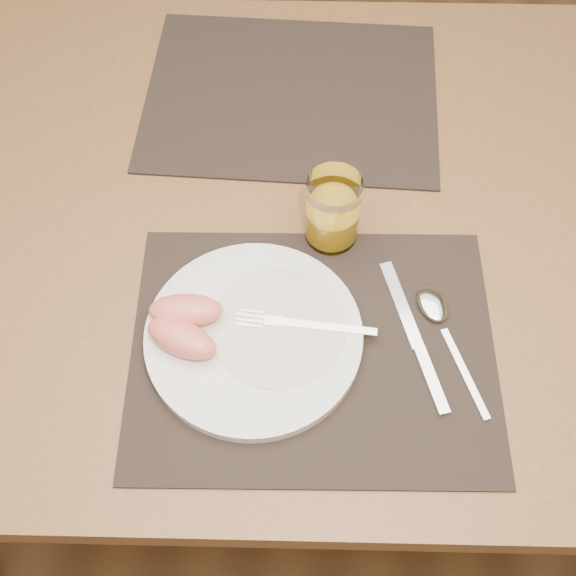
{
  "coord_description": "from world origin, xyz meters",
  "views": [
    {
      "loc": [
        0.0,
        -0.62,
        1.56
      ],
      "look_at": [
        -0.01,
        -0.14,
        0.77
      ],
      "focal_mm": 45.0,
      "sensor_mm": 36.0,
      "label": 1
    }
  ],
  "objects_px": {
    "placemat_far": "(291,95)",
    "fork": "(294,323)",
    "table": "(294,243)",
    "juice_glass": "(333,213)",
    "spoon": "(437,313)",
    "placemat_near": "(313,349)",
    "plate": "(254,336)",
    "knife": "(418,348)"
  },
  "relations": [
    {
      "from": "plate",
      "to": "fork",
      "type": "relative_size",
      "value": 1.54
    },
    {
      "from": "knife",
      "to": "plate",
      "type": "bearing_deg",
      "value": 177.62
    },
    {
      "from": "placemat_near",
      "to": "fork",
      "type": "height_order",
      "value": "fork"
    },
    {
      "from": "plate",
      "to": "knife",
      "type": "height_order",
      "value": "plate"
    },
    {
      "from": "table",
      "to": "juice_glass",
      "type": "distance_m",
      "value": 0.15
    },
    {
      "from": "knife",
      "to": "spoon",
      "type": "height_order",
      "value": "spoon"
    },
    {
      "from": "table",
      "to": "fork",
      "type": "height_order",
      "value": "fork"
    },
    {
      "from": "table",
      "to": "fork",
      "type": "xyz_separation_m",
      "value": [
        0.0,
        -0.2,
        0.11
      ]
    },
    {
      "from": "plate",
      "to": "fork",
      "type": "height_order",
      "value": "fork"
    },
    {
      "from": "table",
      "to": "placemat_far",
      "type": "xyz_separation_m",
      "value": [
        -0.01,
        0.22,
        0.09
      ]
    },
    {
      "from": "juice_glass",
      "to": "plate",
      "type": "bearing_deg",
      "value": -120.85
    },
    {
      "from": "placemat_far",
      "to": "placemat_near",
      "type": "bearing_deg",
      "value": -85.43
    },
    {
      "from": "table",
      "to": "spoon",
      "type": "height_order",
      "value": "spoon"
    },
    {
      "from": "table",
      "to": "juice_glass",
      "type": "bearing_deg",
      "value": -42.6
    },
    {
      "from": "table",
      "to": "spoon",
      "type": "xyz_separation_m",
      "value": [
        0.18,
        -0.17,
        0.09
      ]
    },
    {
      "from": "placemat_near",
      "to": "knife",
      "type": "relative_size",
      "value": 2.08
    },
    {
      "from": "fork",
      "to": "juice_glass",
      "type": "height_order",
      "value": "juice_glass"
    },
    {
      "from": "placemat_near",
      "to": "knife",
      "type": "bearing_deg",
      "value": 1.16
    },
    {
      "from": "placemat_far",
      "to": "fork",
      "type": "height_order",
      "value": "fork"
    },
    {
      "from": "placemat_far",
      "to": "juice_glass",
      "type": "bearing_deg",
      "value": -77.53
    },
    {
      "from": "placemat_far",
      "to": "table",
      "type": "bearing_deg",
      "value": -87.67
    },
    {
      "from": "table",
      "to": "placemat_near",
      "type": "xyz_separation_m",
      "value": [
        0.03,
        -0.22,
        0.09
      ]
    },
    {
      "from": "table",
      "to": "fork",
      "type": "distance_m",
      "value": 0.22
    },
    {
      "from": "placemat_near",
      "to": "fork",
      "type": "xyz_separation_m",
      "value": [
        -0.02,
        0.02,
        0.02
      ]
    },
    {
      "from": "knife",
      "to": "spoon",
      "type": "relative_size",
      "value": 1.15
    },
    {
      "from": "knife",
      "to": "fork",
      "type": "bearing_deg",
      "value": 171.8
    },
    {
      "from": "fork",
      "to": "plate",
      "type": "bearing_deg",
      "value": -164.23
    },
    {
      "from": "table",
      "to": "placemat_far",
      "type": "relative_size",
      "value": 3.11
    },
    {
      "from": "plate",
      "to": "placemat_near",
      "type": "bearing_deg",
      "value": -8.57
    },
    {
      "from": "fork",
      "to": "table",
      "type": "bearing_deg",
      "value": 90.45
    },
    {
      "from": "fork",
      "to": "knife",
      "type": "height_order",
      "value": "fork"
    },
    {
      "from": "juice_glass",
      "to": "knife",
      "type": "bearing_deg",
      "value": -58.11
    },
    {
      "from": "placemat_near",
      "to": "placemat_far",
      "type": "xyz_separation_m",
      "value": [
        -0.04,
        0.44,
        0.0
      ]
    },
    {
      "from": "placemat_near",
      "to": "spoon",
      "type": "xyz_separation_m",
      "value": [
        0.16,
        0.05,
        0.01
      ]
    },
    {
      "from": "placemat_far",
      "to": "spoon",
      "type": "height_order",
      "value": "spoon"
    },
    {
      "from": "spoon",
      "to": "fork",
      "type": "bearing_deg",
      "value": -172.19
    },
    {
      "from": "table",
      "to": "knife",
      "type": "relative_size",
      "value": 6.48
    },
    {
      "from": "knife",
      "to": "placemat_near",
      "type": "bearing_deg",
      "value": -178.84
    },
    {
      "from": "placemat_near",
      "to": "juice_glass",
      "type": "bearing_deg",
      "value": 82.28
    },
    {
      "from": "placemat_far",
      "to": "fork",
      "type": "relative_size",
      "value": 2.57
    },
    {
      "from": "juice_glass",
      "to": "placemat_far",
      "type": "bearing_deg",
      "value": 102.47
    },
    {
      "from": "plate",
      "to": "juice_glass",
      "type": "distance_m",
      "value": 0.19
    }
  ]
}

